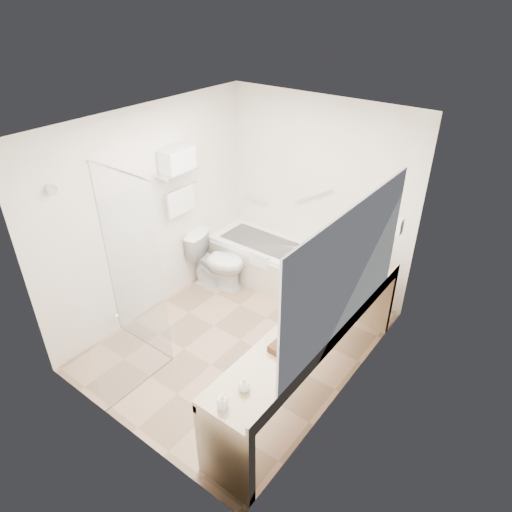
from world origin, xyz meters
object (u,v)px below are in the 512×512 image
Objects in this scene: vanity_counter at (313,341)px; amenity_basket at (281,350)px; bathtub at (268,261)px; toilet at (218,261)px; water_bottle_left at (348,287)px.

amenity_basket is at bearing -93.86° from vanity_counter.
bathtub is 2.49m from amenity_basket.
bathtub is 0.71m from toilet.
amenity_basket reaches higher than toilet.
water_bottle_left is (2.01, -0.25, 0.58)m from toilet.
vanity_counter is 0.67m from water_bottle_left.
toilet is 3.90× the size of amenity_basket.
water_bottle_left is at bearing -111.93° from toilet.
water_bottle_left is at bearing 86.64° from amenity_basket.
toilet is at bearing 156.71° from vanity_counter.
vanity_counter is 2.17m from toilet.
vanity_counter is 13.81× the size of amenity_basket.
bathtub is 1.87m from water_bottle_left.
water_bottle_left is (0.03, 0.60, 0.31)m from vanity_counter.
water_bottle_left is at bearing -27.01° from bathtub.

